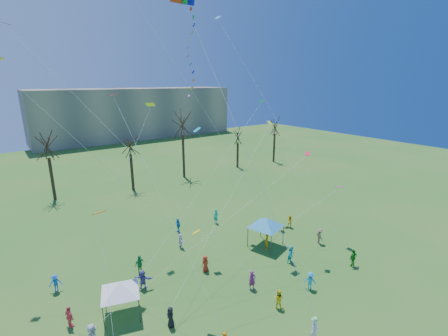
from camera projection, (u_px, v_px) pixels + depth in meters
ground at (279, 322)px, 23.18m from camera, size 160.00×160.00×0.00m
distant_building at (137, 113)px, 97.13m from camera, size 60.00×14.00×15.00m
bare_tree_row at (135, 144)px, 50.68m from camera, size 68.22×9.10×12.29m
hero_kite_flyer at (314, 332)px, 20.87m from camera, size 0.92×0.78×2.15m
big_box_kite at (194, 55)px, 22.35m from camera, size 2.35×6.43×23.32m
canopy_tent_white at (120, 287)px, 23.27m from camera, size 3.62×3.62×2.85m
canopy_tent_blue at (266, 222)px, 33.19m from camera, size 4.12×4.12×3.22m
festival_crowd at (210, 271)px, 27.94m from camera, size 26.07×18.17×1.86m
small_kites_aloft at (205, 124)px, 28.06m from camera, size 29.15×17.61×33.56m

